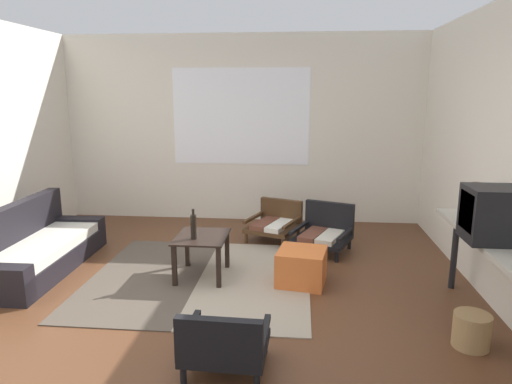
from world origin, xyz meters
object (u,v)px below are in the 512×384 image
at_px(coffee_table, 202,244).
at_px(armchair_corner, 324,231).
at_px(clay_vase, 475,207).
at_px(wicker_basket, 471,330).
at_px(ottoman_orange, 302,267).
at_px(armchair_striped_foreground, 224,343).
at_px(armchair_by_window, 275,222).
at_px(crt_television, 503,215).
at_px(console_shelf, 495,249).
at_px(couch, 36,250).
at_px(glass_bottle, 194,226).

distance_m(coffee_table, armchair_corner, 1.62).
bearing_deg(coffee_table, clay_vase, -9.72).
bearing_deg(wicker_basket, ottoman_orange, 140.37).
relative_size(coffee_table, armchair_striped_foreground, 1.04).
height_order(ottoman_orange, wicker_basket, ottoman_orange).
bearing_deg(ottoman_orange, armchair_by_window, 103.49).
distance_m(armchair_by_window, crt_television, 3.05).
relative_size(ottoman_orange, clay_vase, 1.35).
bearing_deg(coffee_table, console_shelf, -19.73).
bearing_deg(couch, wicker_basket, -15.66).
bearing_deg(coffee_table, ottoman_orange, -4.15).
bearing_deg(console_shelf, ottoman_orange, 150.84).
bearing_deg(clay_vase, couch, 174.00).
height_order(coffee_table, console_shelf, console_shelf).
xyz_separation_m(clay_vase, wicker_basket, (-0.20, -0.70, -0.79)).
distance_m(couch, wicker_basket, 4.29).
xyz_separation_m(coffee_table, armchair_striped_foreground, (0.50, -1.65, -0.13)).
distance_m(armchair_striped_foreground, clay_vase, 2.44).
distance_m(couch, console_shelf, 4.45).
relative_size(armchair_corner, glass_bottle, 2.58).
height_order(armchair_striped_foreground, console_shelf, console_shelf).
bearing_deg(ottoman_orange, wicker_basket, -39.63).
bearing_deg(armchair_corner, coffee_table, -143.39).
bearing_deg(ottoman_orange, crt_television, -31.38).
bearing_deg(crt_television, couch, 167.01).
bearing_deg(console_shelf, crt_television, -92.43).
height_order(crt_television, glass_bottle, crt_television).
relative_size(armchair_by_window, armchair_striped_foreground, 1.32).
xyz_separation_m(armchair_striped_foreground, wicker_basket, (1.80, 0.51, -0.10)).
height_order(armchair_striped_foreground, glass_bottle, glass_bottle).
distance_m(crt_television, wicker_basket, 0.90).
bearing_deg(armchair_striped_foreground, couch, 144.35).
bearing_deg(console_shelf, clay_vase, 90.00).
relative_size(armchair_striped_foreground, crt_television, 1.10).
distance_m(console_shelf, wicker_basket, 0.65).
bearing_deg(wicker_basket, clay_vase, 74.29).
distance_m(ottoman_orange, clay_vase, 1.69).
xyz_separation_m(armchair_striped_foreground, glass_bottle, (-0.56, 1.55, 0.35)).
xyz_separation_m(ottoman_orange, glass_bottle, (-1.08, -0.03, 0.40)).
bearing_deg(armchair_striped_foreground, console_shelf, 20.55).
bearing_deg(clay_vase, armchair_corner, 130.68).
xyz_separation_m(armchair_striped_foreground, clay_vase, (2.00, 1.22, 0.69)).
bearing_deg(glass_bottle, console_shelf, -17.30).
relative_size(ottoman_orange, wicker_basket, 1.68).
relative_size(armchair_by_window, ottoman_orange, 1.69).
bearing_deg(clay_vase, glass_bottle, 172.68).
bearing_deg(wicker_basket, coffee_table, 153.84).
bearing_deg(crt_television, wicker_basket, -140.58).
distance_m(couch, coffee_table, 1.83).
bearing_deg(couch, clay_vase, -6.00).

